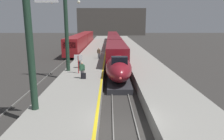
# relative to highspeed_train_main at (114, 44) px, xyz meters

# --- Properties ---
(ground_plane) EXTENTS (260.00, 260.00, 0.00)m
(ground_plane) POSITION_rel_highspeed_train_main_xyz_m (0.00, -34.83, -1.95)
(ground_plane) COLOR #33302D
(platform_left) EXTENTS (4.80, 110.00, 1.05)m
(platform_left) POSITION_rel_highspeed_train_main_xyz_m (-4.05, -10.08, -1.43)
(platform_left) COLOR gray
(platform_left) RESTS_ON ground
(platform_right) EXTENTS (4.80, 110.00, 1.05)m
(platform_right) POSITION_rel_highspeed_train_main_xyz_m (4.05, -10.08, -1.43)
(platform_right) COLOR gray
(platform_right) RESTS_ON ground
(platform_left_safety_stripe) EXTENTS (0.20, 107.80, 0.01)m
(platform_left_safety_stripe) POSITION_rel_highspeed_train_main_xyz_m (-1.77, -10.08, -0.90)
(platform_left_safety_stripe) COLOR yellow
(platform_left_safety_stripe) RESTS_ON platform_left
(rail_main_left) EXTENTS (0.08, 110.00, 0.12)m
(rail_main_left) POSITION_rel_highspeed_train_main_xyz_m (-0.75, -7.33, -1.89)
(rail_main_left) COLOR slate
(rail_main_left) RESTS_ON ground
(rail_main_right) EXTENTS (0.08, 110.00, 0.12)m
(rail_main_right) POSITION_rel_highspeed_train_main_xyz_m (0.75, -7.33, -1.89)
(rail_main_right) COLOR slate
(rail_main_right) RESTS_ON ground
(rail_secondary_left) EXTENTS (0.08, 110.00, 0.12)m
(rail_secondary_left) POSITION_rel_highspeed_train_main_xyz_m (-8.85, -7.33, -1.89)
(rail_secondary_left) COLOR slate
(rail_secondary_left) RESTS_ON ground
(rail_secondary_right) EXTENTS (0.08, 110.00, 0.12)m
(rail_secondary_right) POSITION_rel_highspeed_train_main_xyz_m (-7.35, -7.33, -1.89)
(rail_secondary_right) COLOR slate
(rail_secondary_right) RESTS_ON ground
(highspeed_train_main) EXTENTS (2.92, 57.51, 3.60)m
(highspeed_train_main) POSITION_rel_highspeed_train_main_xyz_m (0.00, 0.00, 0.00)
(highspeed_train_main) COLOR maroon
(highspeed_train_main) RESTS_ON ground
(regional_train_adjacent) EXTENTS (2.85, 36.60, 3.80)m
(regional_train_adjacent) POSITION_rel_highspeed_train_main_xyz_m (-8.10, 8.84, 0.18)
(regional_train_adjacent) COLOR maroon
(regional_train_adjacent) RESTS_ON ground
(station_column_near) EXTENTS (4.00, 0.68, 8.79)m
(station_column_near) POSITION_rel_highspeed_train_main_xyz_m (-5.84, -33.43, 4.51)
(station_column_near) COLOR #1E3828
(station_column_near) RESTS_ON platform_left
(station_column_mid) EXTENTS (4.00, 0.68, 8.78)m
(station_column_mid) POSITION_rel_highspeed_train_main_xyz_m (-5.90, -22.00, 4.41)
(station_column_mid) COLOR #1E3828
(station_column_mid) RESTS_ON platform_left
(passenger_near_edge) EXTENTS (0.56, 0.29, 1.69)m
(passenger_near_edge) POSITION_rel_highspeed_train_main_xyz_m (-3.78, -25.63, 0.09)
(passenger_near_edge) COLOR #23232D
(passenger_near_edge) RESTS_ON platform_left
(passenger_mid_platform) EXTENTS (0.37, 0.52, 1.69)m
(passenger_mid_platform) POSITION_rel_highspeed_train_main_xyz_m (-4.75, -20.50, 0.09)
(passenger_mid_platform) COLOR #23232D
(passenger_mid_platform) RESTS_ON platform_left
(passenger_far_waiting) EXTENTS (0.57, 0.27, 1.69)m
(passenger_far_waiting) POSITION_rel_highspeed_train_main_xyz_m (-2.69, -13.33, 0.09)
(passenger_far_waiting) COLOR #23232D
(passenger_far_waiting) RESTS_ON platform_left
(rolling_suitcase) EXTENTS (0.40, 0.22, 0.98)m
(rolling_suitcase) POSITION_rel_highspeed_train_main_xyz_m (-3.59, -25.75, -0.60)
(rolling_suitcase) COLOR black
(rolling_suitcase) RESTS_ON platform_left
(departure_info_board) EXTENTS (0.90, 0.10, 2.12)m
(departure_info_board) POSITION_rel_highspeed_train_main_xyz_m (-4.48, -23.33, 0.60)
(departure_info_board) COLOR maroon
(departure_info_board) RESTS_ON platform_left
(terminus_back_wall) EXTENTS (36.00, 2.00, 14.00)m
(terminus_back_wall) POSITION_rel_highspeed_train_main_xyz_m (0.00, 67.17, 5.05)
(terminus_back_wall) COLOR #4C4742
(terminus_back_wall) RESTS_ON ground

